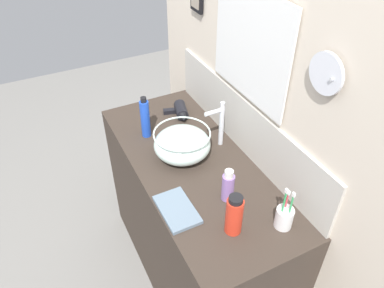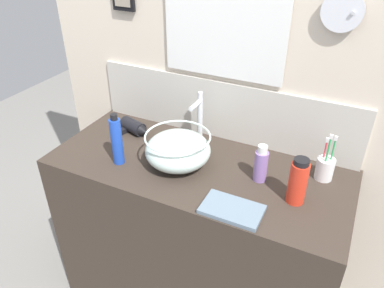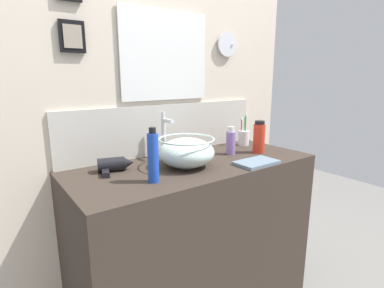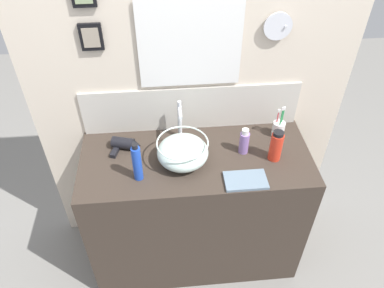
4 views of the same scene
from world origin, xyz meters
TOP-DOWN VIEW (x-y plane):
  - vanity_counter at (0.00, 0.00)m, footprint 1.25×0.54m
  - back_panel at (-0.00, 0.30)m, footprint 1.77×0.10m
  - glass_bowl_sink at (-0.07, -0.03)m, footprint 0.27×0.27m
  - faucet at (-0.07, 0.17)m, footprint 0.02×0.10m
  - hair_drier at (-0.38, 0.11)m, footprint 0.18×0.13m
  - toothbrush_cup at (0.48, 0.14)m, footprint 0.07×0.07m
  - soap_dispenser at (0.41, -0.04)m, footprint 0.07×0.07m
  - lotion_bottle at (0.26, 0.02)m, footprint 0.05×0.05m
  - shampoo_bottle at (-0.30, -0.12)m, footprint 0.05×0.05m
  - hand_towel at (0.23, -0.20)m, footprint 0.21×0.13m

SIDE VIEW (x-z plane):
  - vanity_counter at x=0.00m, z-range 0.00..0.89m
  - hand_towel at x=0.23m, z-range 0.89..0.90m
  - hair_drier at x=-0.38m, z-range 0.88..0.95m
  - toothbrush_cup at x=0.48m, z-range 0.83..1.04m
  - lotion_bottle at x=0.26m, z-range 0.88..1.03m
  - glass_bowl_sink at x=-0.07m, z-range 0.89..1.03m
  - soap_dispenser at x=0.41m, z-range 0.88..1.06m
  - shampoo_bottle at x=-0.30m, z-range 0.88..1.10m
  - faucet at x=-0.07m, z-range 0.90..1.14m
  - back_panel at x=0.00m, z-range 0.00..2.39m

